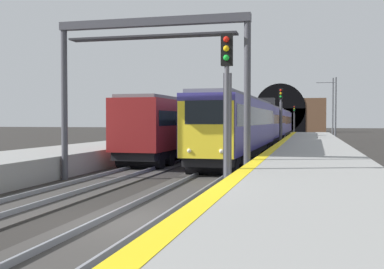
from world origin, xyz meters
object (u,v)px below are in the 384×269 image
catenary_mast_near (332,108)px  train_main_approaching (267,123)px  railway_signal_far (294,117)px  train_adjacent_platform (232,123)px  railway_signal_near (227,101)px  catenary_mast_far (335,109)px  overhead_signal_gantry (151,59)px  railway_signal_mid (281,112)px

catenary_mast_near → train_main_approaching: bearing=153.5°
train_main_approaching → railway_signal_far: bearing=177.7°
train_adjacent_platform → railway_signal_near: bearing=-169.8°
railway_signal_near → railway_signal_far: 70.06m
catenary_mast_far → train_adjacent_platform: bearing=109.6°
railway_signal_near → train_main_approaching: bearing=-177.1°
train_adjacent_platform → catenary_mast_far: size_ratio=8.12×
train_adjacent_platform → catenary_mast_near: (11.37, -11.62, 1.91)m
train_adjacent_platform → catenary_mast_near: catenary_mast_near is taller
train_main_approaching → catenary_mast_near: size_ratio=7.34×
catenary_mast_near → catenary_mast_far: (-7.24, 0.02, -0.25)m
overhead_signal_gantry → catenary_mast_far: catenary_mast_far is taller
train_main_approaching → catenary_mast_far: bearing=136.4°
train_adjacent_platform → overhead_signal_gantry: 35.34m
train_main_approaching → railway_signal_mid: (-5.42, -1.79, 1.06)m
railway_signal_far → catenary_mast_far: 27.47m
overhead_signal_gantry → train_adjacent_platform: bearing=3.5°
overhead_signal_gantry → catenary_mast_far: size_ratio=1.10×
train_adjacent_platform → overhead_signal_gantry: overhead_signal_gantry is taller
railway_signal_far → catenary_mast_far: (-26.90, -5.53, 0.81)m
train_main_approaching → overhead_signal_gantry: 31.99m
train_main_approaching → overhead_signal_gantry: (-31.78, 2.14, 2.95)m
train_adjacent_platform → railway_signal_mid: (-8.78, -6.07, 1.09)m
train_adjacent_platform → railway_signal_mid: bearing=-144.0°
train_adjacent_platform → catenary_mast_near: size_ratio=7.59×
railway_signal_far → overhead_signal_gantry: (-66.18, 3.93, 2.14)m
train_main_approaching → railway_signal_mid: bearing=19.0°
train_main_approaching → railway_signal_mid: size_ratio=10.65×
catenary_mast_near → catenary_mast_far: 7.25m
train_main_approaching → train_adjacent_platform: 5.44m
catenary_mast_far → catenary_mast_near: bearing=-0.1°
railway_signal_near → railway_signal_mid: 30.25m
railway_signal_mid → overhead_signal_gantry: 26.72m
railway_signal_mid → railway_signal_far: railway_signal_mid is taller
catenary_mast_far → railway_signal_mid: bearing=156.8°
railway_signal_mid → overhead_signal_gantry: bearing=-8.5°
railway_signal_mid → railway_signal_far: size_ratio=1.09×
train_adjacent_platform → railway_signal_mid: size_ratio=11.02×
catenary_mast_near → overhead_signal_gantry: bearing=168.5°
overhead_signal_gantry → train_main_approaching: bearing=-3.8°
overhead_signal_gantry → catenary_mast_far: bearing=-13.5°
train_adjacent_platform → railway_signal_near: size_ratio=11.34×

